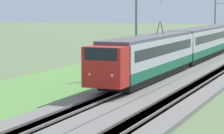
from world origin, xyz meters
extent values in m
cube|color=slate|center=(50.00, 0.00, 0.15)|extent=(240.00, 4.40, 0.30)
cube|color=#4C4238|center=(50.00, 0.00, 0.15)|extent=(240.00, 1.57, 0.30)
cube|color=gray|center=(50.00, 0.53, 0.38)|extent=(240.00, 0.07, 0.15)
cube|color=gray|center=(50.00, -0.53, 0.38)|extent=(240.00, 0.07, 0.15)
cube|color=gray|center=(50.00, -3.82, 0.38)|extent=(240.00, 0.07, 0.15)
cube|color=#5B8E42|center=(50.00, 6.26, 0.06)|extent=(240.00, 11.04, 0.12)
cube|color=red|center=(29.04, 0.00, 2.36)|extent=(1.84, 2.79, 2.72)
cube|color=black|center=(28.76, 0.00, 3.27)|extent=(1.32, 2.33, 0.82)
sphere|color=#F2EAC6|center=(28.17, 0.80, 1.91)|extent=(0.20, 0.20, 0.20)
sphere|color=#F2EAC6|center=(28.17, -0.80, 1.91)|extent=(0.20, 0.20, 0.20)
cube|color=#196B47|center=(38.84, 0.00, 1.38)|extent=(17.76, 2.91, 0.76)
cube|color=silver|center=(38.84, 0.00, 2.74)|extent=(17.76, 2.91, 1.96)
cube|color=black|center=(38.84, 0.00, 2.90)|extent=(16.34, 2.93, 0.82)
cube|color=#515156|center=(38.84, 0.00, 3.85)|extent=(17.76, 2.67, 0.25)
cube|color=black|center=(38.84, 0.00, 0.72)|extent=(16.87, 2.47, 0.55)
cylinder|color=black|center=(31.76, 0.53, 0.88)|extent=(0.86, 0.12, 0.86)
cylinder|color=black|center=(31.76, -0.53, 0.88)|extent=(0.86, 0.12, 0.86)
cube|color=#196B47|center=(58.11, 0.00, 1.38)|extent=(19.60, 2.91, 0.76)
cube|color=silver|center=(58.11, 0.00, 2.74)|extent=(19.60, 2.91, 1.96)
cube|color=black|center=(58.11, 0.00, 2.90)|extent=(18.03, 2.93, 0.82)
cube|color=#515156|center=(58.11, 0.00, 3.85)|extent=(19.60, 2.67, 0.25)
cube|color=black|center=(58.11, 0.00, 0.72)|extent=(18.62, 2.47, 0.55)
cylinder|color=black|center=(41.50, 0.17, 4.52)|extent=(0.06, 0.33, 1.08)
cylinder|color=black|center=(41.50, -0.17, 4.52)|extent=(0.06, 0.33, 1.08)
cube|color=black|center=(31.76, 0.00, 0.00)|extent=(0.10, 0.10, 0.00)
cylinder|color=slate|center=(42.37, 2.55, 3.98)|extent=(0.22, 0.22, 7.96)
cylinder|color=#B2ADA8|center=(42.37, 0.15, 6.86)|extent=(0.10, 0.10, 0.30)
cylinder|color=slate|center=(79.66, 2.55, 3.94)|extent=(0.22, 0.22, 7.87)
cylinder|color=slate|center=(79.66, 1.35, 6.97)|extent=(0.08, 2.40, 0.08)
camera|label=1|loc=(-3.58, -13.57, 6.29)|focal=85.00mm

